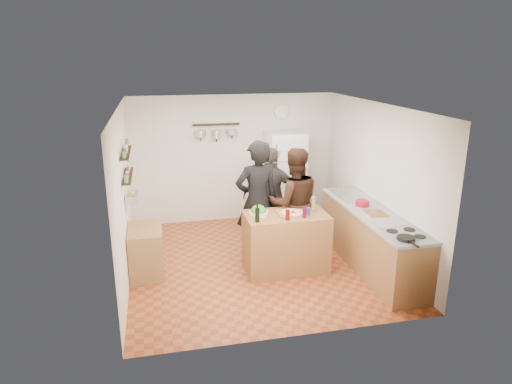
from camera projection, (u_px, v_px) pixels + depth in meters
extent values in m
plane|color=brown|center=(257.00, 261.00, 7.42)|extent=(4.20, 4.20, 0.00)
plane|color=white|center=(257.00, 106.00, 6.69)|extent=(4.20, 4.20, 0.00)
plane|color=silver|center=(234.00, 159.00, 9.01)|extent=(4.00, 0.00, 4.00)
plane|color=silver|center=(124.00, 196.00, 6.64)|extent=(0.00, 4.20, 4.20)
plane|color=silver|center=(376.00, 180.00, 7.47)|extent=(0.00, 4.20, 4.20)
cube|color=#935E35|center=(286.00, 242.00, 7.03)|extent=(1.25, 0.72, 0.91)
cube|color=olive|center=(292.00, 214.00, 6.89)|extent=(0.42, 0.34, 0.02)
cylinder|color=#D3B48B|center=(292.00, 212.00, 6.88)|extent=(0.34, 0.34, 0.02)
cylinder|color=silver|center=(258.00, 213.00, 6.84)|extent=(0.29, 0.29, 0.06)
cylinder|color=black|center=(257.00, 215.00, 6.55)|extent=(0.07, 0.07, 0.20)
cylinder|color=#5C0807|center=(288.00, 215.00, 6.64)|extent=(0.06, 0.06, 0.15)
cylinder|color=#55071A|center=(304.00, 213.00, 6.73)|extent=(0.06, 0.06, 0.15)
cylinder|color=olive|center=(314.00, 205.00, 7.01)|extent=(0.06, 0.06, 0.19)
cylinder|color=navy|center=(308.00, 211.00, 6.83)|extent=(0.08, 0.08, 0.12)
imported|color=black|center=(257.00, 201.00, 7.25)|extent=(0.78, 0.57, 1.98)
imported|color=black|center=(294.00, 203.00, 7.39)|extent=(0.94, 0.76, 1.83)
imported|color=#2F2C2A|center=(272.00, 196.00, 7.92)|extent=(1.09, 0.73, 1.72)
cube|color=#9E7042|center=(371.00, 240.00, 7.13)|extent=(0.63, 2.63, 0.90)
cube|color=white|center=(406.00, 235.00, 6.11)|extent=(0.60, 0.62, 0.02)
cylinder|color=black|center=(406.00, 238.00, 5.91)|extent=(0.23, 0.23, 0.04)
cube|color=silver|center=(350.00, 196.00, 7.79)|extent=(0.50, 0.80, 0.03)
cube|color=olive|center=(376.00, 214.00, 6.90)|extent=(0.30, 0.40, 0.02)
cylinder|color=maroon|center=(362.00, 203.00, 7.23)|extent=(0.22, 0.22, 0.09)
cube|color=white|center=(285.00, 177.00, 8.99)|extent=(0.70, 0.68, 1.80)
cylinder|color=silver|center=(281.00, 112.00, 8.93)|extent=(0.30, 0.03, 0.30)
cube|color=black|center=(128.00, 176.00, 6.76)|extent=(0.12, 1.00, 0.02)
cube|color=black|center=(126.00, 153.00, 6.66)|extent=(0.12, 1.00, 0.02)
cube|color=silver|center=(132.00, 198.00, 6.87)|extent=(0.18, 0.35, 0.14)
cube|color=#9C7641|center=(146.00, 251.00, 6.92)|extent=(0.50, 0.80, 0.73)
cube|color=black|center=(216.00, 125.00, 8.64)|extent=(0.90, 0.04, 0.04)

